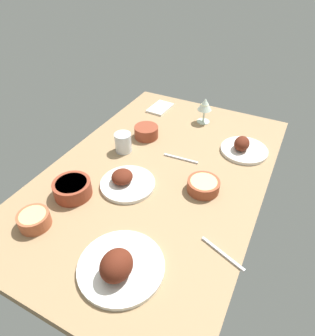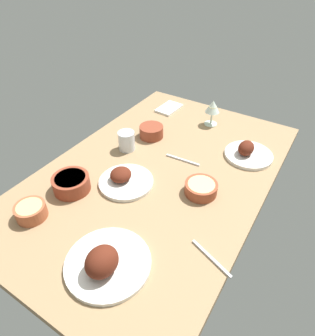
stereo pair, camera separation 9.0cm
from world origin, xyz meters
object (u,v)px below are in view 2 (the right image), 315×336
Objects in this scene: bowl_soup at (151,131)px; bowl_potatoes at (201,188)px; plate_far_side at (124,179)px; fork_loose at (183,160)px; spoon_loose at (211,258)px; bowl_onions at (71,183)px; bowl_pasta at (31,211)px; folded_napkin at (169,108)px; water_tumbler at (127,141)px; plate_center_main at (248,153)px; plate_near_viewer at (105,262)px; wine_glass at (213,108)px.

bowl_potatoes is at bearing 58.33° from bowl_soup.
plate_far_side reaches higher than fork_loose.
fork_loose is at bearing -132.62° from bowl_potatoes.
bowl_onions is at bearing -159.53° from spoon_loose.
plate_far_side reaches higher than bowl_pasta.
bowl_onions is at bearing 1.36° from folded_napkin.
plate_far_side is 2.45× the size of water_tumbler.
plate_far_side is at bearing 34.35° from water_tumbler.
plate_center_main is at bearing 35.23° from fork_loose.
folded_napkin is at bearing -178.64° from bowl_onions.
plate_far_side is 1.32× the size of spoon_loose.
folded_napkin is (-81.07, -1.92, -2.85)cm from bowl_onions.
plate_near_viewer is at bearing 31.07° from water_tumbler.
bowl_soup is 0.73× the size of fork_loose.
plate_far_side is at bearing -68.55° from bowl_potatoes.
bowl_onions is 50.80cm from bowl_soup.
plate_center_main is 95.77cm from bowl_pasta.
plate_center_main is 1.38× the size of folded_napkin.
plate_near_viewer reaches higher than plate_far_side.
plate_center_main is at bearing 68.99° from folded_napkin.
bowl_pasta is at bearing -143.24° from spoon_loose.
wine_glass is (-52.06, -18.99, 7.28)cm from bowl_potatoes.
bowl_soup is 0.92× the size of bowl_potatoes.
bowl_potatoes is at bearing 167.85° from plate_near_viewer.
spoon_loose is (35.00, 59.95, -4.24)cm from water_tumbler.
plate_far_side is at bearing 151.97° from bowl_pasta.
wine_glass reaches higher than water_tumbler.
plate_far_side is (45.61, -37.13, -0.22)cm from plate_center_main.
fork_loose is at bearing 4.16° from wine_glass.
plate_far_side is at bearing -177.00° from spoon_loose.
plate_far_side is 68.92cm from folded_napkin.
water_tumbler is at bearing -29.62° from wine_glass.
plate_near_viewer reaches higher than water_tumbler.
wine_glass reaches higher than folded_napkin.
water_tumbler reaches higher than folded_napkin.
bowl_pasta is (69.06, -7.45, -0.27)cm from bowl_soup.
spoon_loose is at bearing 32.19° from bowl_potatoes.
bowl_pasta is at bearing -34.83° from plate_center_main.
bowl_soup reaches higher than folded_napkin.
bowl_soup is at bearing 165.94° from water_tumbler.
plate_near_viewer reaches higher than bowl_soup.
plate_far_side is at bearing 132.69° from bowl_onions.
bowl_onions reaches higher than folded_napkin.
plate_center_main is 1.58× the size of wine_glass.
bowl_onions is at bearing -41.32° from plate_center_main.
plate_center_main is at bearing 118.85° from spoon_loose.
wine_glass reaches higher than plate_far_side.
plate_near_viewer is at bearing -12.35° from plate_center_main.
water_tumbler is at bearing 177.29° from bowl_onions.
plate_center_main is at bearing 167.65° from plate_near_viewer.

